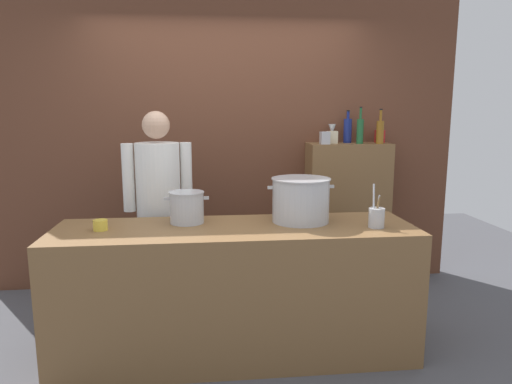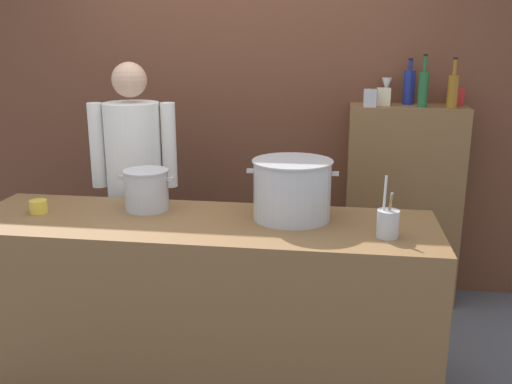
{
  "view_description": "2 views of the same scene",
  "coord_description": "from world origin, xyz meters",
  "px_view_note": "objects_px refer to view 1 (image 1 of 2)",
  "views": [
    {
      "loc": [
        -0.18,
        -2.98,
        1.66
      ],
      "look_at": [
        0.19,
        0.44,
        1.05
      ],
      "focal_mm": 32.42,
      "sensor_mm": 36.0,
      "label": 1
    },
    {
      "loc": [
        0.69,
        -2.68,
        1.8
      ],
      "look_at": [
        0.24,
        0.35,
        0.96
      ],
      "focal_mm": 39.94,
      "sensor_mm": 36.0,
      "label": 2
    }
  ],
  "objects_px": {
    "utensil_crock": "(376,217)",
    "spice_tin_cream": "(332,137)",
    "stockpot_large": "(301,200)",
    "butter_jar": "(100,225)",
    "wine_bottle_amber": "(380,131)",
    "chef": "(159,201)",
    "spice_tin_silver": "(325,138)",
    "wine_bottle_green": "(360,130)",
    "stockpot_small": "(187,207)",
    "wine_bottle_cobalt": "(348,130)",
    "wine_glass_wide": "(332,130)",
    "spice_tin_red": "(380,136)"
  },
  "relations": [
    {
      "from": "utensil_crock",
      "to": "spice_tin_cream",
      "type": "bearing_deg",
      "value": 88.13
    },
    {
      "from": "stockpot_large",
      "to": "butter_jar",
      "type": "bearing_deg",
      "value": -175.68
    },
    {
      "from": "wine_bottle_amber",
      "to": "chef",
      "type": "bearing_deg",
      "value": -166.36
    },
    {
      "from": "utensil_crock",
      "to": "spice_tin_silver",
      "type": "relative_size",
      "value": 2.59
    },
    {
      "from": "stockpot_large",
      "to": "wine_bottle_green",
      "type": "bearing_deg",
      "value": 53.49
    },
    {
      "from": "chef",
      "to": "stockpot_small",
      "type": "xyz_separation_m",
      "value": [
        0.24,
        -0.47,
        0.04
      ]
    },
    {
      "from": "stockpot_large",
      "to": "wine_bottle_cobalt",
      "type": "bearing_deg",
      "value": 59.63
    },
    {
      "from": "stockpot_small",
      "to": "wine_bottle_green",
      "type": "bearing_deg",
      "value": 32.22
    },
    {
      "from": "stockpot_small",
      "to": "spice_tin_cream",
      "type": "distance_m",
      "value": 1.7
    },
    {
      "from": "wine_bottle_amber",
      "to": "spice_tin_silver",
      "type": "distance_m",
      "value": 0.51
    },
    {
      "from": "stockpot_small",
      "to": "wine_glass_wide",
      "type": "bearing_deg",
      "value": 40.54
    },
    {
      "from": "spice_tin_red",
      "to": "spice_tin_silver",
      "type": "bearing_deg",
      "value": -164.75
    },
    {
      "from": "spice_tin_red",
      "to": "spice_tin_silver",
      "type": "distance_m",
      "value": 0.59
    },
    {
      "from": "chef",
      "to": "wine_bottle_amber",
      "type": "relative_size",
      "value": 5.28
    },
    {
      "from": "wine_glass_wide",
      "to": "wine_bottle_green",
      "type": "bearing_deg",
      "value": -36.33
    },
    {
      "from": "wine_bottle_cobalt",
      "to": "wine_bottle_green",
      "type": "xyz_separation_m",
      "value": [
        0.07,
        -0.14,
        0.0
      ]
    },
    {
      "from": "stockpot_large",
      "to": "stockpot_small",
      "type": "height_order",
      "value": "stockpot_large"
    },
    {
      "from": "utensil_crock",
      "to": "wine_bottle_amber",
      "type": "bearing_deg",
      "value": 69.02
    },
    {
      "from": "wine_bottle_cobalt",
      "to": "spice_tin_cream",
      "type": "bearing_deg",
      "value": -154.94
    },
    {
      "from": "wine_bottle_cobalt",
      "to": "spice_tin_cream",
      "type": "xyz_separation_m",
      "value": [
        -0.17,
        -0.08,
        -0.06
      ]
    },
    {
      "from": "chef",
      "to": "wine_glass_wide",
      "type": "bearing_deg",
      "value": -166.19
    },
    {
      "from": "butter_jar",
      "to": "wine_glass_wide",
      "type": "height_order",
      "value": "wine_glass_wide"
    },
    {
      "from": "wine_bottle_cobalt",
      "to": "wine_glass_wide",
      "type": "height_order",
      "value": "wine_bottle_cobalt"
    },
    {
      "from": "utensil_crock",
      "to": "wine_glass_wide",
      "type": "bearing_deg",
      "value": 87.28
    },
    {
      "from": "spice_tin_cream",
      "to": "wine_glass_wide",
      "type": "bearing_deg",
      "value": 76.03
    },
    {
      "from": "utensil_crock",
      "to": "wine_bottle_cobalt",
      "type": "xyz_separation_m",
      "value": [
        0.21,
        1.37,
        0.51
      ]
    },
    {
      "from": "wine_bottle_green",
      "to": "spice_tin_cream",
      "type": "xyz_separation_m",
      "value": [
        -0.24,
        0.06,
        -0.06
      ]
    },
    {
      "from": "stockpot_large",
      "to": "butter_jar",
      "type": "height_order",
      "value": "stockpot_large"
    },
    {
      "from": "butter_jar",
      "to": "wine_bottle_green",
      "type": "distance_m",
      "value": 2.42
    },
    {
      "from": "chef",
      "to": "utensil_crock",
      "type": "xyz_separation_m",
      "value": [
        1.49,
        -0.73,
        0.0
      ]
    },
    {
      "from": "chef",
      "to": "spice_tin_red",
      "type": "bearing_deg",
      "value": -171.8
    },
    {
      "from": "butter_jar",
      "to": "wine_bottle_green",
      "type": "xyz_separation_m",
      "value": [
        2.08,
        1.11,
        0.55
      ]
    },
    {
      "from": "stockpot_small",
      "to": "wine_glass_wide",
      "type": "relative_size",
      "value": 1.74
    },
    {
      "from": "wine_bottle_green",
      "to": "wine_glass_wide",
      "type": "relative_size",
      "value": 1.9
    },
    {
      "from": "chef",
      "to": "butter_jar",
      "type": "height_order",
      "value": "chef"
    },
    {
      "from": "chef",
      "to": "stockpot_small",
      "type": "bearing_deg",
      "value": 107.76
    },
    {
      "from": "utensil_crock",
      "to": "wine_bottle_amber",
      "type": "height_order",
      "value": "wine_bottle_amber"
    },
    {
      "from": "wine_bottle_amber",
      "to": "wine_glass_wide",
      "type": "height_order",
      "value": "wine_bottle_amber"
    },
    {
      "from": "butter_jar",
      "to": "wine_glass_wide",
      "type": "relative_size",
      "value": 0.53
    },
    {
      "from": "wine_bottle_cobalt",
      "to": "spice_tin_silver",
      "type": "relative_size",
      "value": 2.7
    },
    {
      "from": "wine_bottle_green",
      "to": "chef",
      "type": "bearing_deg",
      "value": -164.29
    },
    {
      "from": "butter_jar",
      "to": "wine_glass_wide",
      "type": "distance_m",
      "value": 2.32
    },
    {
      "from": "stockpot_large",
      "to": "wine_bottle_green",
      "type": "distance_m",
      "value": 1.33
    },
    {
      "from": "chef",
      "to": "wine_bottle_amber",
      "type": "bearing_deg",
      "value": -175.5
    },
    {
      "from": "spice_tin_cream",
      "to": "spice_tin_silver",
      "type": "height_order",
      "value": "spice_tin_cream"
    },
    {
      "from": "spice_tin_silver",
      "to": "wine_bottle_amber",
      "type": "bearing_deg",
      "value": 0.17
    },
    {
      "from": "spice_tin_red",
      "to": "spice_tin_silver",
      "type": "relative_size",
      "value": 1.04
    },
    {
      "from": "utensil_crock",
      "to": "wine_bottle_cobalt",
      "type": "height_order",
      "value": "wine_bottle_cobalt"
    },
    {
      "from": "chef",
      "to": "wine_bottle_green",
      "type": "distance_m",
      "value": 1.91
    },
    {
      "from": "chef",
      "to": "spice_tin_cream",
      "type": "height_order",
      "value": "chef"
    }
  ]
}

